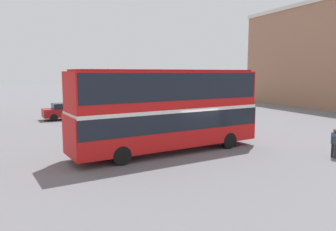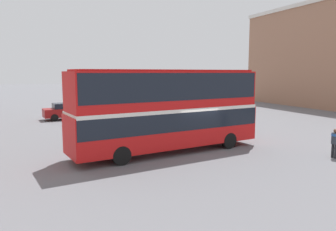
{
  "view_description": "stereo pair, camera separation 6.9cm",
  "coord_description": "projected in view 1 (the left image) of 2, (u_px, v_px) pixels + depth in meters",
  "views": [
    {
      "loc": [
        -8.52,
        -16.78,
        4.53
      ],
      "look_at": [
        -1.53,
        0.2,
        2.11
      ],
      "focal_mm": 35.0,
      "sensor_mm": 36.0,
      "label": 1
    },
    {
      "loc": [
        -8.45,
        -16.81,
        4.53
      ],
      "look_at": [
        -1.53,
        0.2,
        2.11
      ],
      "focal_mm": 35.0,
      "sensor_mm": 36.0,
      "label": 2
    }
  ],
  "objects": [
    {
      "name": "ground_plane",
      "position": [
        193.0,
        150.0,
        19.19
      ],
      "size": [
        240.0,
        240.0,
        0.0
      ],
      "primitive_type": "plane",
      "color": "slate"
    },
    {
      "name": "double_decker_bus",
      "position": [
        168.0,
        106.0,
        18.45
      ],
      "size": [
        11.44,
        4.22,
        4.68
      ],
      "rotation": [
        0.0,
        0.0,
        0.15
      ],
      "color": "red",
      "rests_on": "ground_plane"
    },
    {
      "name": "pedestrian_foreground",
      "position": [
        335.0,
        140.0,
        17.36
      ],
      "size": [
        0.46,
        0.46,
        1.57
      ],
      "rotation": [
        0.0,
        0.0,
        2.94
      ],
      "color": "#232328",
      "rests_on": "ground_plane"
    },
    {
      "name": "parked_car_kerb_near",
      "position": [
        67.0,
        111.0,
        31.8
      ],
      "size": [
        4.71,
        2.33,
        1.59
      ],
      "rotation": [
        0.0,
        0.0,
        0.11
      ],
      "color": "maroon",
      "rests_on": "ground_plane"
    }
  ]
}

